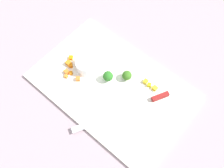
% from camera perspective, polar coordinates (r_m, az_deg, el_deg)
% --- Properties ---
extents(ground_plane, '(4.00, 4.00, 0.00)m').
position_cam_1_polar(ground_plane, '(0.84, 0.00, -0.69)').
color(ground_plane, '#9F8991').
extents(cutting_board, '(0.53, 0.35, 0.01)m').
position_cam_1_polar(cutting_board, '(0.83, 0.00, -0.50)').
color(cutting_board, white).
rests_on(cutting_board, ground_plane).
extents(prep_bowl, '(0.07, 0.07, 0.04)m').
position_cam_1_polar(prep_bowl, '(0.85, -6.19, 4.45)').
color(prep_bowl, white).
rests_on(prep_bowl, cutting_board).
extents(chef_knife, '(0.17, 0.31, 0.02)m').
position_cam_1_polar(chef_knife, '(0.80, 5.70, -5.23)').
color(chef_knife, silver).
rests_on(chef_knife, cutting_board).
extents(carrot_dice_0, '(0.01, 0.01, 0.01)m').
position_cam_1_polar(carrot_dice_0, '(0.86, -10.86, 1.78)').
color(carrot_dice_0, orange).
rests_on(carrot_dice_0, cutting_board).
extents(carrot_dice_1, '(0.02, 0.02, 0.01)m').
position_cam_1_polar(carrot_dice_1, '(0.84, -8.09, 1.23)').
color(carrot_dice_1, orange).
rests_on(carrot_dice_1, cutting_board).
extents(carrot_dice_2, '(0.02, 0.02, 0.01)m').
position_cam_1_polar(carrot_dice_2, '(0.86, -10.74, 2.85)').
color(carrot_dice_2, orange).
rests_on(carrot_dice_2, cutting_board).
extents(carrot_dice_3, '(0.02, 0.02, 0.01)m').
position_cam_1_polar(carrot_dice_3, '(0.87, -9.77, 4.36)').
color(carrot_dice_3, orange).
rests_on(carrot_dice_3, cutting_board).
extents(carrot_dice_4, '(0.02, 0.02, 0.02)m').
position_cam_1_polar(carrot_dice_4, '(0.88, -10.28, 4.88)').
color(carrot_dice_4, orange).
rests_on(carrot_dice_4, cutting_board).
extents(carrot_dice_5, '(0.02, 0.02, 0.01)m').
position_cam_1_polar(carrot_dice_5, '(0.86, -9.69, 2.59)').
color(carrot_dice_5, orange).
rests_on(carrot_dice_5, cutting_board).
extents(carrot_dice_6, '(0.02, 0.02, 0.01)m').
position_cam_1_polar(carrot_dice_6, '(0.89, -9.74, 6.14)').
color(carrot_dice_6, orange).
rests_on(carrot_dice_6, cutting_board).
extents(pepper_dice_0, '(0.01, 0.02, 0.01)m').
position_cam_1_polar(pepper_dice_0, '(0.84, 7.96, 0.62)').
color(pepper_dice_0, yellow).
rests_on(pepper_dice_0, cutting_board).
extents(pepper_dice_1, '(0.02, 0.02, 0.01)m').
position_cam_1_polar(pepper_dice_1, '(0.83, 10.11, -0.98)').
color(pepper_dice_1, yellow).
rests_on(pepper_dice_1, cutting_board).
extents(pepper_dice_2, '(0.02, 0.02, 0.01)m').
position_cam_1_polar(pepper_dice_2, '(0.83, 8.84, -0.23)').
color(pepper_dice_2, yellow).
rests_on(pepper_dice_2, cutting_board).
extents(broccoli_floret_0, '(0.04, 0.04, 0.04)m').
position_cam_1_polar(broccoli_floret_0, '(0.82, -0.96, 1.84)').
color(broccoli_floret_0, '#83B96D').
rests_on(broccoli_floret_0, cutting_board).
extents(broccoli_floret_1, '(0.03, 0.03, 0.04)m').
position_cam_1_polar(broccoli_floret_1, '(0.83, 3.55, 2.04)').
color(broccoli_floret_1, '#98AB62').
rests_on(broccoli_floret_1, cutting_board).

